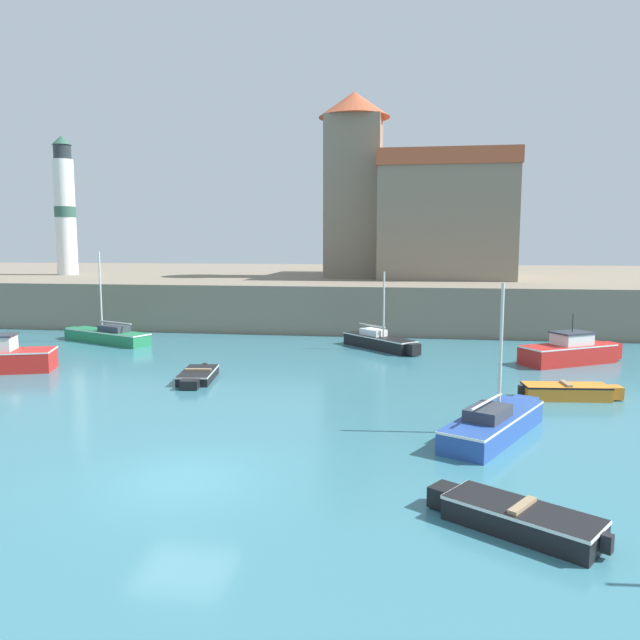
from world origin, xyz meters
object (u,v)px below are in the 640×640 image
object	(u,v)px
dinghy_black_0	(517,517)
sailboat_black_6	(380,341)
dinghy_black_2	(198,375)
dinghy_orange_9	(568,391)
sailboat_green_1	(107,335)
motorboat_red_5	(570,351)
sailboat_blue_3	(495,422)
lighthouse	(65,208)
church	(427,211)

from	to	relation	value
dinghy_black_0	sailboat_black_6	world-z (taller)	sailboat_black_6
dinghy_black_2	dinghy_orange_9	world-z (taller)	dinghy_orange_9
sailboat_green_1	motorboat_red_5	xyz separation A→B (m)	(25.91, -2.56, 0.15)
sailboat_blue_3	sailboat_black_6	size ratio (longest dim) A/B	1.23
sailboat_green_1	sailboat_blue_3	size ratio (longest dim) A/B	1.16
dinghy_black_0	dinghy_orange_9	xyz separation A→B (m)	(3.73, 11.69, 0.01)
sailboat_green_1	lighthouse	size ratio (longest dim) A/B	0.56
church	lighthouse	size ratio (longest dim) A/B	1.28
lighthouse	sailboat_black_6	bearing A→B (deg)	-29.03
dinghy_black_2	dinghy_orange_9	bearing A→B (deg)	-3.52
sailboat_green_1	sailboat_black_6	bearing A→B (deg)	0.85
dinghy_black_2	sailboat_blue_3	bearing A→B (deg)	-27.44
motorboat_red_5	sailboat_blue_3	bearing A→B (deg)	-112.32
sailboat_blue_3	church	size ratio (longest dim) A/B	0.38
sailboat_green_1	motorboat_red_5	size ratio (longest dim) A/B	1.21
motorboat_red_5	church	size ratio (longest dim) A/B	0.36
sailboat_green_1	dinghy_orange_9	world-z (taller)	sailboat_green_1
dinghy_black_0	motorboat_red_5	xyz separation A→B (m)	(5.54, 19.15, 0.31)
dinghy_black_0	sailboat_green_1	distance (m)	29.78
dinghy_black_0	dinghy_orange_9	bearing A→B (deg)	72.30
dinghy_black_0	sailboat_black_6	distance (m)	22.33
motorboat_red_5	church	bearing A→B (deg)	108.37
sailboat_blue_3	church	world-z (taller)	church
dinghy_black_0	sailboat_blue_3	distance (m)	6.51
dinghy_black_0	sailboat_green_1	world-z (taller)	sailboat_green_1
sailboat_blue_3	sailboat_black_6	distance (m)	16.07
sailboat_blue_3	motorboat_red_5	distance (m)	13.68
church	lighthouse	distance (m)	30.77
sailboat_blue_3	dinghy_orange_9	bearing A→B (deg)	56.90
lighthouse	motorboat_red_5	bearing A→B (deg)	-26.00
sailboat_black_6	sailboat_blue_3	bearing A→B (deg)	-74.09
sailboat_blue_3	sailboat_black_6	bearing A→B (deg)	105.91
sailboat_black_6	lighthouse	distance (m)	32.98
motorboat_red_5	dinghy_orange_9	bearing A→B (deg)	-103.63
dinghy_black_0	sailboat_blue_3	size ratio (longest dim) A/B	0.63
sailboat_black_6	dinghy_orange_9	world-z (taller)	sailboat_black_6
sailboat_blue_3	dinghy_orange_9	world-z (taller)	sailboat_blue_3
church	lighthouse	world-z (taller)	church
dinghy_black_0	lighthouse	bearing A→B (deg)	130.48
motorboat_red_5	lighthouse	world-z (taller)	lighthouse
dinghy_black_2	sailboat_blue_3	xyz separation A→B (m)	(11.81, -6.13, 0.20)
motorboat_red_5	sailboat_black_6	distance (m)	10.00
dinghy_black_0	dinghy_orange_9	distance (m)	12.28
dinghy_black_0	motorboat_red_5	distance (m)	19.94
motorboat_red_5	lighthouse	size ratio (longest dim) A/B	0.47
dinghy_black_2	sailboat_blue_3	size ratio (longest dim) A/B	0.65
sailboat_black_6	lighthouse	size ratio (longest dim) A/B	0.40
motorboat_red_5	dinghy_orange_9	size ratio (longest dim) A/B	1.40
dinghy_black_0	dinghy_black_2	bearing A→B (deg)	132.22
motorboat_red_5	sailboat_black_6	xyz separation A→B (m)	(-9.60, 2.81, -0.16)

